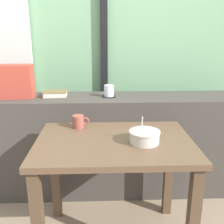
{
  "coord_description": "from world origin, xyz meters",
  "views": [
    {
      "loc": [
        0.03,
        -1.54,
        1.36
      ],
      "look_at": [
        0.1,
        0.39,
        0.76
      ],
      "focal_mm": 42.68,
      "sensor_mm": 36.0,
      "label": 1
    }
  ],
  "objects_px": {
    "breakfast_table": "(114,160)",
    "closed_book": "(55,94)",
    "juice_glass": "(109,91)",
    "soup_bowl": "(144,137)",
    "coaster_square": "(109,96)",
    "throw_pillow": "(12,81)",
    "ceramic_mug": "(79,122)"
  },
  "relations": [
    {
      "from": "closed_book",
      "to": "ceramic_mug",
      "type": "height_order",
      "value": "closed_book"
    },
    {
      "from": "breakfast_table",
      "to": "closed_book",
      "type": "xyz_separation_m",
      "value": [
        -0.45,
        0.66,
        0.27
      ]
    },
    {
      "from": "throw_pillow",
      "to": "closed_book",
      "type": "bearing_deg",
      "value": 6.08
    },
    {
      "from": "juice_glass",
      "to": "closed_book",
      "type": "bearing_deg",
      "value": 175.44
    },
    {
      "from": "closed_book",
      "to": "throw_pillow",
      "type": "distance_m",
      "value": 0.34
    },
    {
      "from": "juice_glass",
      "to": "throw_pillow",
      "type": "bearing_deg",
      "value": 179.97
    },
    {
      "from": "breakfast_table",
      "to": "closed_book",
      "type": "bearing_deg",
      "value": 124.5
    },
    {
      "from": "coaster_square",
      "to": "juice_glass",
      "type": "xyz_separation_m",
      "value": [
        0.0,
        0.0,
        0.04
      ]
    },
    {
      "from": "coaster_square",
      "to": "ceramic_mug",
      "type": "bearing_deg",
      "value": -118.47
    },
    {
      "from": "coaster_square",
      "to": "throw_pillow",
      "type": "xyz_separation_m",
      "value": [
        -0.76,
        0.0,
        0.13
      ]
    },
    {
      "from": "coaster_square",
      "to": "closed_book",
      "type": "xyz_separation_m",
      "value": [
        -0.44,
        0.03,
        0.02
      ]
    },
    {
      "from": "juice_glass",
      "to": "throw_pillow",
      "type": "distance_m",
      "value": 0.77
    },
    {
      "from": "throw_pillow",
      "to": "ceramic_mug",
      "type": "bearing_deg",
      "value": -36.18
    },
    {
      "from": "coaster_square",
      "to": "closed_book",
      "type": "relative_size",
      "value": 0.52
    },
    {
      "from": "breakfast_table",
      "to": "ceramic_mug",
      "type": "distance_m",
      "value": 0.37
    },
    {
      "from": "closed_book",
      "to": "ceramic_mug",
      "type": "distance_m",
      "value": 0.5
    },
    {
      "from": "closed_book",
      "to": "throw_pillow",
      "type": "height_order",
      "value": "throw_pillow"
    },
    {
      "from": "closed_book",
      "to": "breakfast_table",
      "type": "bearing_deg",
      "value": -55.5
    },
    {
      "from": "coaster_square",
      "to": "ceramic_mug",
      "type": "distance_m",
      "value": 0.46
    },
    {
      "from": "juice_glass",
      "to": "soup_bowl",
      "type": "distance_m",
      "value": 0.7
    },
    {
      "from": "soup_bowl",
      "to": "ceramic_mug",
      "type": "height_order",
      "value": "soup_bowl"
    },
    {
      "from": "throw_pillow",
      "to": "ceramic_mug",
      "type": "distance_m",
      "value": 0.7
    },
    {
      "from": "coaster_square",
      "to": "closed_book",
      "type": "bearing_deg",
      "value": 175.44
    },
    {
      "from": "coaster_square",
      "to": "ceramic_mug",
      "type": "height_order",
      "value": "coaster_square"
    },
    {
      "from": "throw_pillow",
      "to": "soup_bowl",
      "type": "height_order",
      "value": "throw_pillow"
    },
    {
      "from": "breakfast_table",
      "to": "throw_pillow",
      "type": "distance_m",
      "value": 1.06
    },
    {
      "from": "breakfast_table",
      "to": "soup_bowl",
      "type": "distance_m",
      "value": 0.25
    },
    {
      "from": "coaster_square",
      "to": "juice_glass",
      "type": "distance_m",
      "value": 0.04
    },
    {
      "from": "closed_book",
      "to": "soup_bowl",
      "type": "xyz_separation_m",
      "value": [
        0.63,
        -0.7,
        -0.1
      ]
    },
    {
      "from": "coaster_square",
      "to": "juice_glass",
      "type": "relative_size",
      "value": 1.1
    },
    {
      "from": "coaster_square",
      "to": "throw_pillow",
      "type": "height_order",
      "value": "throw_pillow"
    },
    {
      "from": "breakfast_table",
      "to": "soup_bowl",
      "type": "bearing_deg",
      "value": -13.62
    }
  ]
}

